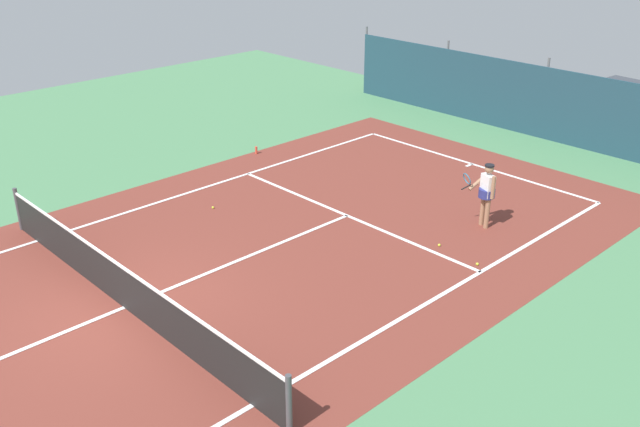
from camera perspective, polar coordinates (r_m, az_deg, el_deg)
The scene contains 10 objects.
ground_plane at distance 14.87m, azimuth -15.46°, elevation -7.33°, with size 36.00×36.00×0.00m, color #4C8456.
court_surface at distance 14.86m, azimuth -15.46°, elevation -7.32°, with size 11.02×26.60×0.01m.
tennis_net at distance 14.61m, azimuth -15.68°, elevation -5.62°, with size 10.12×0.10×1.10m.
back_fence at distance 25.57m, azimuth 17.91°, elevation 7.54°, with size 16.30×0.98×2.70m.
tennis_player at distance 17.76m, azimuth 13.27°, elevation 1.80°, with size 0.84×0.65×1.64m.
tennis_ball_near_player at distance 18.85m, azimuth -8.63°, elevation 0.48°, with size 0.07×0.07×0.07m, color #CCDB33.
tennis_ball_midcourt at distance 16.91m, azimuth 9.59°, elevation -2.53°, with size 0.07×0.07×0.07m, color #CCDB33.
tennis_ball_by_sideline at distance 16.24m, azimuth 12.57°, elevation -4.00°, with size 0.07×0.07×0.07m, color #CCDB33.
parked_car at distance 26.75m, azimuth 22.84°, elevation 7.91°, with size 2.28×4.33×1.68m.
water_bottle at distance 22.69m, azimuth -5.17°, elevation 5.11°, with size 0.08×0.08×0.24m, color #D84C38.
Camera 1 is at (11.50, -5.54, 7.62)m, focal length 39.68 mm.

